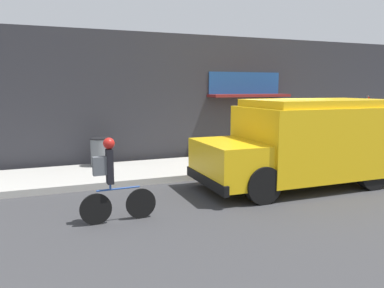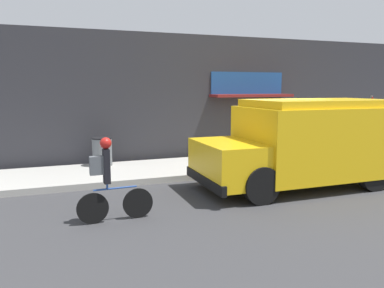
{
  "view_description": "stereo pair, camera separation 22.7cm",
  "coord_description": "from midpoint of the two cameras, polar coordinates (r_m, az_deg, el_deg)",
  "views": [
    {
      "loc": [
        -6.43,
        -9.72,
        2.65
      ],
      "look_at": [
        -2.72,
        -0.2,
        1.1
      ],
      "focal_mm": 35.0,
      "sensor_mm": 36.0,
      "label": 1
    },
    {
      "loc": [
        -6.22,
        -9.8,
        2.65
      ],
      "look_at": [
        -2.72,
        -0.2,
        1.1
      ],
      "focal_mm": 35.0,
      "sensor_mm": 36.0,
      "label": 2
    }
  ],
  "objects": [
    {
      "name": "storefront",
      "position": [
        14.26,
        6.4,
        7.0
      ],
      "size": [
        17.85,
        0.96,
        4.51
      ],
      "color": "#2D2D33",
      "rests_on": "ground_plane"
    },
    {
      "name": "sidewalk",
      "position": [
        13.01,
        9.51,
        -2.84
      ],
      "size": [
        28.0,
        2.63,
        0.18
      ],
      "color": "#ADAAA3",
      "rests_on": "ground_plane"
    },
    {
      "name": "school_bus",
      "position": [
        10.48,
        17.54,
        0.33
      ],
      "size": [
        5.38,
        2.82,
        2.33
      ],
      "rotation": [
        0.0,
        0.0,
        0.0
      ],
      "color": "yellow",
      "rests_on": "ground_plane"
    },
    {
      "name": "ground_plane",
      "position": [
        11.93,
        12.62,
        -4.42
      ],
      "size": [
        70.0,
        70.0,
        0.0
      ],
      "primitive_type": "plane",
      "color": "#38383A"
    },
    {
      "name": "stop_sign_post",
      "position": [
        14.86,
        25.99,
        3.88
      ],
      "size": [
        0.45,
        0.45,
        2.19
      ],
      "color": "slate",
      "rests_on": "sidewalk"
    },
    {
      "name": "trash_bin",
      "position": [
        12.23,
        -13.02,
        -1.11
      ],
      "size": [
        0.63,
        0.63,
        0.9
      ],
      "color": "slate",
      "rests_on": "sidewalk"
    },
    {
      "name": "cyclist",
      "position": [
        7.52,
        -11.72,
        -5.4
      ],
      "size": [
        1.52,
        0.22,
        1.7
      ],
      "rotation": [
        0.0,
        0.0,
        0.04
      ],
      "color": "black",
      "rests_on": "ground_plane"
    }
  ]
}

